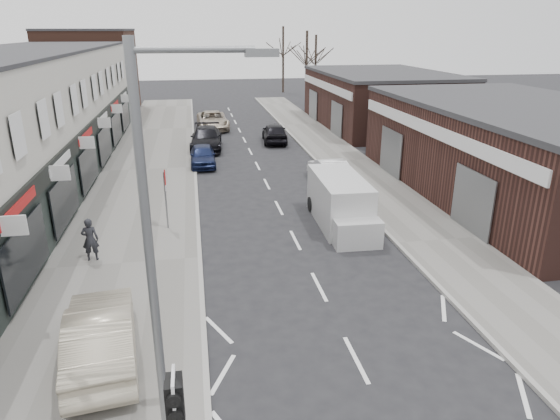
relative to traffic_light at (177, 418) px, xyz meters
name	(u,v)px	position (x,y,z in m)	size (l,w,h in m)	color
ground	(384,414)	(4.40, 2.02, -2.41)	(160.00, 160.00, 0.00)	black
pavement_left	(148,170)	(-2.35, 24.02, -2.35)	(5.50, 64.00, 0.12)	slate
pavement_right	(345,161)	(10.15, 24.02, -2.35)	(3.50, 64.00, 0.12)	slate
shop_terrace_left	(6,124)	(-9.10, 21.52, 1.14)	(8.00, 41.00, 7.10)	beige
brick_block_far	(92,74)	(-9.10, 47.02, 1.59)	(8.00, 10.00, 8.00)	#48291E
right_unit_near	(519,152)	(16.90, 16.02, -0.16)	(10.00, 18.00, 4.50)	#3C201B
right_unit_far	(380,100)	(16.90, 36.02, -0.16)	(10.00, 16.00, 4.50)	#3C201B
tree_far_a	(306,105)	(13.40, 50.02, -2.41)	(3.60, 3.60, 8.00)	#382D26
tree_far_b	(315,97)	(15.90, 56.02, -2.41)	(3.60, 3.60, 7.50)	#382D26
tree_far_c	(283,92)	(12.90, 62.02, -2.41)	(3.60, 3.60, 8.50)	#382D26
traffic_light	(177,418)	(0.00, 0.00, 0.00)	(0.28, 0.60, 3.10)	slate
street_lamp	(161,259)	(-0.13, 1.22, 2.20)	(2.23, 0.22, 8.00)	slate
warning_sign	(165,181)	(-0.76, 14.02, -0.21)	(0.12, 0.80, 2.70)	slate
white_van	(340,203)	(6.70, 13.44, -1.41)	(2.04, 5.51, 2.13)	silver
sedan_on_pavement	(101,335)	(-2.10, 4.97, -1.53)	(1.62, 4.65, 1.53)	#AA9F88
pedestrian	(90,239)	(-3.44, 11.26, -1.48)	(0.60, 0.39, 1.64)	black
parked_car_left_a	(203,156)	(1.00, 24.64, -1.76)	(1.56, 3.87, 1.32)	#141C3F
parked_car_left_b	(206,139)	(1.39, 29.29, -1.64)	(2.17, 5.34, 1.55)	black
parked_car_left_c	(213,120)	(2.20, 36.87, -1.66)	(2.50, 5.41, 1.50)	#AC9E8A
parked_car_right_a	(330,171)	(7.90, 19.59, -1.71)	(1.50, 4.30, 1.42)	white
parked_car_right_b	(275,133)	(6.60, 30.70, -1.67)	(1.76, 4.37, 1.49)	black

